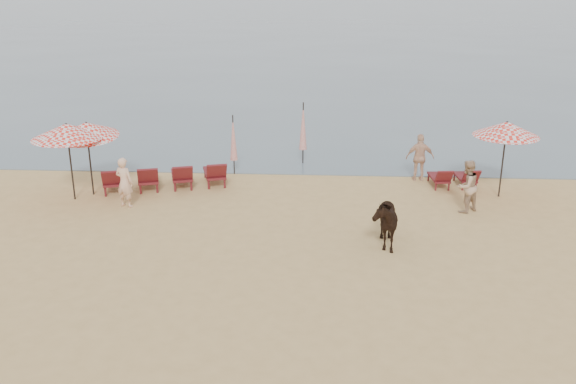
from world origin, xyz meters
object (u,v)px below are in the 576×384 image
at_px(beachgoer_right_a, 467,186).
at_px(cow, 382,220).
at_px(umbrella_closed_right, 303,126).
at_px(beachgoer_left, 124,182).
at_px(lounger_cluster_right, 454,177).
at_px(beachgoer_right_b, 420,157).
at_px(umbrella_open_left_b, 87,130).
at_px(umbrella_closed_left, 233,138).
at_px(lounger_cluster_left, 165,176).
at_px(umbrella_open_left_a, 67,131).
at_px(umbrella_open_right, 507,129).

bearing_deg(beachgoer_right_a, cow, 6.30).
relative_size(umbrella_closed_right, beachgoer_right_a, 1.45).
distance_m(cow, beachgoer_left, 8.52).
bearing_deg(lounger_cluster_right, beachgoer_right_b, 141.94).
relative_size(umbrella_open_left_b, umbrella_closed_right, 1.07).
bearing_deg(umbrella_open_left_b, beachgoer_right_b, 14.40).
distance_m(beachgoer_right_a, beachgoer_right_b, 3.27).
xyz_separation_m(lounger_cluster_right, beachgoer_right_b, (-1.12, 0.73, 0.50)).
bearing_deg(umbrella_closed_right, umbrella_closed_left, -150.63).
bearing_deg(beachgoer_right_b, beachgoer_left, 14.84).
height_order(lounger_cluster_left, umbrella_open_left_b, umbrella_open_left_b).
distance_m(umbrella_open_left_b, umbrella_closed_left, 5.30).
bearing_deg(beachgoer_left, umbrella_closed_right, -119.54).
distance_m(umbrella_open_left_a, umbrella_closed_left, 5.96).
distance_m(umbrella_open_right, umbrella_closed_right, 7.69).
xyz_separation_m(umbrella_open_left_a, beachgoer_left, (1.94, -0.57, -1.54)).
bearing_deg(umbrella_open_left_a, beachgoer_left, -13.85).
height_order(lounger_cluster_left, beachgoer_left, beachgoer_left).
bearing_deg(beachgoer_left, umbrella_open_right, -153.96).
bearing_deg(beachgoer_right_b, umbrella_closed_left, -6.39).
bearing_deg(beachgoer_left, umbrella_open_left_a, 2.05).
height_order(umbrella_open_right, beachgoer_right_a, umbrella_open_right).
height_order(umbrella_open_left_a, umbrella_open_right, same).
relative_size(umbrella_open_left_a, umbrella_open_right, 1.00).
bearing_deg(beachgoer_left, lounger_cluster_left, -96.83).
distance_m(lounger_cluster_left, umbrella_open_left_a, 3.63).
bearing_deg(umbrella_open_left_a, lounger_cluster_left, 26.89).
height_order(lounger_cluster_right, beachgoer_right_b, beachgoer_right_b).
bearing_deg(lounger_cluster_right, umbrella_closed_right, 149.82).
relative_size(cow, beachgoer_right_b, 1.03).
distance_m(umbrella_closed_left, beachgoer_left, 4.79).
xyz_separation_m(umbrella_open_left_b, cow, (9.60, -3.65, -1.54)).
bearing_deg(umbrella_open_left_b, umbrella_open_left_a, -129.22).
bearing_deg(lounger_cluster_left, umbrella_closed_left, 23.49).
relative_size(umbrella_open_left_b, cow, 1.48).
bearing_deg(umbrella_closed_right, umbrella_open_right, -26.53).
bearing_deg(lounger_cluster_left, beachgoer_right_a, -24.92).
bearing_deg(beachgoer_right_b, lounger_cluster_left, 5.55).
bearing_deg(umbrella_closed_left, beachgoer_right_a, -23.65).
bearing_deg(beachgoer_right_b, umbrella_closed_right, -26.00).
distance_m(umbrella_open_right, beachgoer_right_b, 3.34).
height_order(lounger_cluster_right, cow, cow).
height_order(lounger_cluster_left, beachgoer_right_b, beachgoer_right_b).
distance_m(lounger_cluster_left, beachgoer_left, 2.08).
xyz_separation_m(lounger_cluster_left, beachgoer_right_b, (9.08, 1.41, 0.41)).
bearing_deg(umbrella_open_left_a, beachgoer_right_a, 0.76).
distance_m(umbrella_open_right, cow, 6.27).
bearing_deg(beachgoer_left, umbrella_open_left_b, -17.61).
bearing_deg(beachgoer_left, cow, -179.05).
distance_m(lounger_cluster_right, umbrella_open_left_b, 12.79).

